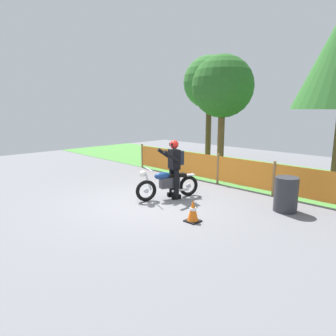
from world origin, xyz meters
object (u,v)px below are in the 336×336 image
object	(u,v)px
motorcycle_lead	(168,184)
traffic_cone	(193,211)
rider_lead	(174,166)
spare_drum	(286,194)

from	to	relation	value
motorcycle_lead	traffic_cone	world-z (taller)	motorcycle_lead
rider_lead	traffic_cone	distance (m)	2.05
rider_lead	motorcycle_lead	bearing A→B (deg)	0.51
rider_lead	traffic_cone	xyz separation A→B (m)	(1.62, -1.05, -0.69)
traffic_cone	rider_lead	bearing A→B (deg)	147.15
rider_lead	traffic_cone	bearing A→B (deg)	77.79
traffic_cone	spare_drum	distance (m)	2.52
rider_lead	spare_drum	xyz separation A→B (m)	(2.79, 1.18, -0.51)
traffic_cone	spare_drum	bearing A→B (deg)	62.36
traffic_cone	spare_drum	xyz separation A→B (m)	(1.16, 2.22, 0.18)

